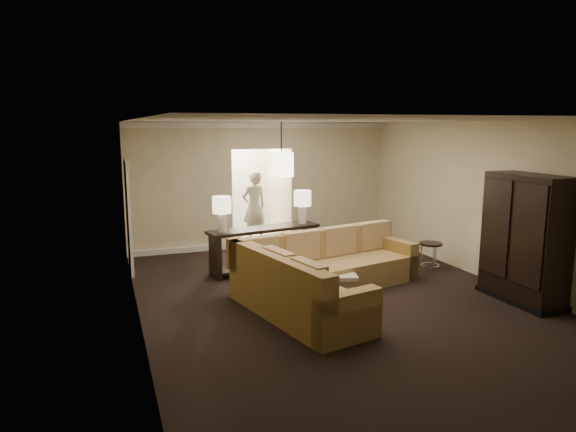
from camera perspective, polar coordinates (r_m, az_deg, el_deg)
name	(u,v)px	position (r m, az deg, el deg)	size (l,w,h in m)	color
ground	(338,300)	(8.25, 5.55, -9.30)	(8.00, 8.00, 0.00)	black
wall_back	(262,185)	(11.59, -2.85, 3.48)	(6.00, 0.04, 2.80)	beige
wall_front	(553,292)	(4.72, 27.39, -7.47)	(6.00, 0.04, 2.80)	beige
wall_left	(136,226)	(7.15, -16.53, -1.08)	(0.04, 8.00, 2.80)	beige
wall_right	(496,203)	(9.57, 22.15, 1.34)	(0.04, 8.00, 2.80)	beige
ceiling	(341,120)	(7.78, 5.91, 10.54)	(6.00, 8.00, 0.02)	silver
crown_molding	(263,125)	(11.47, -2.84, 10.07)	(6.00, 0.10, 0.12)	silver
baseboard	(264,243)	(11.78, -2.73, -3.04)	(6.00, 0.10, 0.12)	silver
side_door	(129,217)	(9.96, -17.28, -0.09)	(0.05, 0.90, 2.10)	silver
foyer	(247,183)	(12.89, -4.61, 3.68)	(1.44, 2.02, 2.80)	white
sectional_sofa	(323,275)	(8.20, 3.90, -6.54)	(3.40, 3.14, 0.97)	brown
coffee_table	(324,281)	(8.54, 3.97, -7.18)	(1.19, 1.19, 0.41)	beige
console_table	(264,245)	(9.69, -2.66, -3.24)	(2.22, 0.85, 0.84)	black
armoire	(524,241)	(8.73, 24.79, -2.58)	(0.59, 1.39, 2.00)	black
drink_table	(431,250)	(10.13, 15.56, -3.71)	(0.42, 0.42, 0.53)	black
table_lamp_left	(222,208)	(9.20, -7.36, 0.84)	(0.34, 0.34, 0.64)	silver
table_lamp_right	(302,202)	(9.95, 1.61, 1.62)	(0.34, 0.34, 0.64)	silver
pendant_light	(281,164)	(10.31, -0.74, 5.75)	(0.38, 0.38, 1.09)	black
person	(254,203)	(11.91, -3.79, 1.40)	(0.68, 0.45, 1.88)	beige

